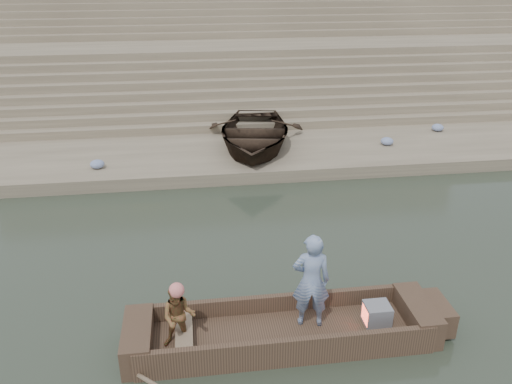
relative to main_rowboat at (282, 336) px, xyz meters
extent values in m
plane|color=#293226|center=(1.48, 1.05, -0.11)|extent=(120.00, 120.00, 0.00)
cube|color=gray|center=(1.48, 9.05, 0.09)|extent=(32.00, 4.00, 0.40)
cube|color=gray|center=(1.48, 16.55, 1.29)|extent=(32.00, 3.00, 2.80)
cube|color=gray|center=(1.48, 23.55, 2.49)|extent=(32.00, 3.00, 5.20)
cube|color=gray|center=(1.48, 11.30, 0.24)|extent=(32.00, 0.50, 0.70)
cube|color=gray|center=(1.48, 11.80, 0.39)|extent=(32.00, 0.50, 1.00)
cube|color=gray|center=(1.48, 12.30, 0.54)|extent=(32.00, 0.50, 1.30)
cube|color=gray|center=(1.48, 12.80, 0.69)|extent=(32.00, 0.50, 1.60)
cube|color=gray|center=(1.48, 13.30, 0.84)|extent=(32.00, 0.50, 1.90)
cube|color=gray|center=(1.48, 13.80, 0.99)|extent=(32.00, 0.50, 2.20)
cube|color=gray|center=(1.48, 14.30, 1.14)|extent=(32.00, 0.50, 2.50)
cube|color=gray|center=(1.48, 14.80, 1.29)|extent=(32.00, 0.50, 2.80)
cube|color=gray|center=(1.48, 18.30, 1.44)|extent=(32.00, 0.50, 3.10)
cube|color=gray|center=(1.48, 18.80, 1.59)|extent=(32.00, 0.50, 3.40)
cube|color=gray|center=(1.48, 19.30, 1.74)|extent=(32.00, 0.50, 3.70)
cube|color=gray|center=(1.48, 19.80, 1.89)|extent=(32.00, 0.50, 4.00)
cube|color=gray|center=(1.48, 20.30, 2.04)|extent=(32.00, 0.50, 4.30)
cube|color=gray|center=(1.48, 20.80, 2.19)|extent=(32.00, 0.50, 4.60)
cube|color=gray|center=(1.48, 21.30, 2.34)|extent=(32.00, 0.50, 4.90)
cube|color=gray|center=(1.48, 21.80, 2.49)|extent=(32.00, 0.50, 5.20)
cube|color=brown|center=(0.00, 0.00, 0.00)|extent=(5.00, 1.30, 0.22)
cube|color=brown|center=(0.00, -0.62, 0.17)|extent=(5.20, 0.12, 0.56)
cube|color=brown|center=(0.00, 0.62, 0.17)|extent=(5.20, 0.12, 0.56)
cube|color=brown|center=(-2.55, 0.00, 0.19)|extent=(0.50, 1.30, 0.60)
cube|color=brown|center=(2.55, 0.00, 0.19)|extent=(0.50, 1.30, 0.60)
cube|color=brown|center=(2.95, 0.00, 0.21)|extent=(0.35, 0.90, 0.50)
cube|color=#937A5B|center=(-1.75, 0.00, 0.29)|extent=(0.30, 1.20, 0.08)
cylinder|color=#937A5B|center=(-2.40, -0.90, 0.19)|extent=(1.03, 2.10, 1.36)
sphere|color=#EA7A73|center=(-1.82, -0.10, 1.25)|extent=(0.26, 0.26, 0.26)
imported|color=navy|center=(0.53, 0.17, 1.04)|extent=(0.74, 0.54, 1.86)
imported|color=#216524|center=(-1.82, -0.10, 0.71)|extent=(0.63, 0.51, 1.20)
cube|color=slate|center=(1.76, 0.00, 0.31)|extent=(0.46, 0.42, 0.40)
cube|color=#E5593F|center=(1.55, 0.00, 0.31)|extent=(0.04, 0.34, 0.32)
imported|color=#2D2116|center=(0.71, 9.30, 0.80)|extent=(4.32, 5.47, 1.02)
ellipsoid|color=#3F5999|center=(7.82, 10.21, 0.42)|extent=(0.44, 0.44, 0.26)
ellipsoid|color=#3F5999|center=(5.35, 8.95, 0.42)|extent=(0.44, 0.44, 0.26)
ellipsoid|color=#3F5999|center=(-4.35, 8.08, 0.42)|extent=(0.44, 0.44, 0.26)
camera|label=1|loc=(-1.46, -7.23, 6.27)|focal=35.96mm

